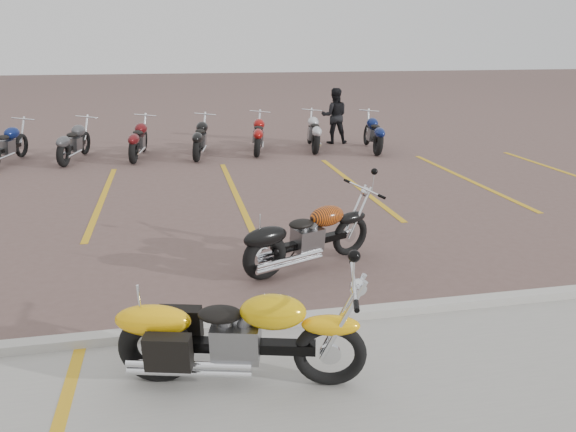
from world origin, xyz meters
name	(u,v)px	position (x,y,z in m)	size (l,w,h in m)	color
ground	(266,260)	(0.00, 0.00, 0.00)	(100.00, 100.00, 0.00)	brown
curb	(295,320)	(0.00, -2.00, 0.06)	(60.00, 0.18, 0.12)	#ADAAA3
parking_stripes	(235,191)	(0.00, 4.00, 0.00)	(38.00, 5.50, 0.01)	gold
yellow_cruiser	(236,338)	(-0.77, -2.98, 0.47)	(2.25, 0.73, 0.94)	black
flame_cruiser	(305,239)	(0.49, -0.39, 0.43)	(2.01, 0.94, 0.88)	black
person_b	(334,116)	(3.72, 9.26, 0.85)	(0.82, 0.64, 1.70)	black
bg_bike_row	(106,139)	(-2.99, 8.08, 0.55)	(15.81, 2.08, 1.10)	black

